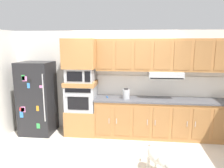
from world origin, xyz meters
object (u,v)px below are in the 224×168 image
object	(u,v)px
refrigerator	(37,98)
screwdriver	(108,97)
built_in_oven	(81,98)
microwave	(81,75)
electric_kettle	(126,94)
dog	(158,157)

from	to	relation	value
refrigerator	screwdriver	bearing A→B (deg)	2.93
built_in_oven	microwave	bearing A→B (deg)	-0.77
screwdriver	electric_kettle	bearing A→B (deg)	-8.64
microwave	screwdriver	distance (m)	0.83
screwdriver	electric_kettle	distance (m)	0.46
dog	built_in_oven	bearing A→B (deg)	-150.72
microwave	electric_kettle	distance (m)	1.17
built_in_oven	dog	world-z (taller)	built_in_oven
microwave	screwdriver	xyz separation A→B (m)	(0.64, 0.02, -0.53)
built_in_oven	microwave	distance (m)	0.56
built_in_oven	electric_kettle	world-z (taller)	built_in_oven
screwdriver	dog	xyz separation A→B (m)	(1.03, -1.66, -0.55)
built_in_oven	dog	size ratio (longest dim) A/B	0.85
built_in_oven	electric_kettle	bearing A→B (deg)	-2.49
microwave	electric_kettle	size ratio (longest dim) A/B	2.68
screwdriver	refrigerator	bearing A→B (deg)	-177.07
dog	screwdriver	bearing A→B (deg)	-164.41
microwave	screwdriver	world-z (taller)	microwave
built_in_oven	electric_kettle	size ratio (longest dim) A/B	2.92
screwdriver	electric_kettle	world-z (taller)	electric_kettle
built_in_oven	refrigerator	bearing A→B (deg)	-176.41
electric_kettle	dog	size ratio (longest dim) A/B	0.29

